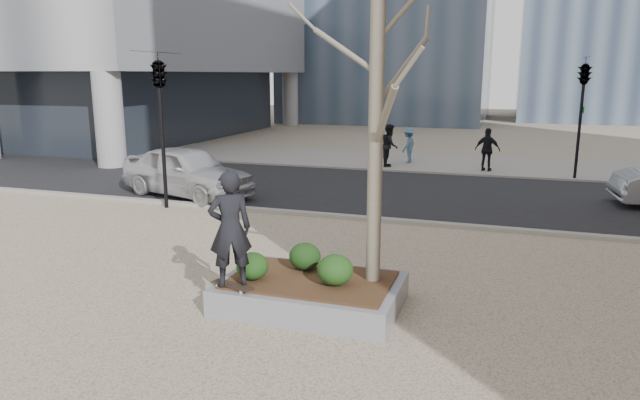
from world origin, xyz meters
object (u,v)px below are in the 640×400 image
(skateboard, at_px, (232,287))
(skateboarder, at_px, (230,229))
(planter, at_px, (311,293))
(police_car, at_px, (187,171))

(skateboard, distance_m, skateboarder, 0.98)
(skateboarder, bearing_deg, planter, -179.04)
(planter, relative_size, skateboard, 3.85)
(planter, xyz_separation_m, police_car, (-6.74, 7.20, 0.60))
(planter, bearing_deg, skateboarder, -145.64)
(skateboard, xyz_separation_m, police_car, (-5.64, 7.95, 0.34))
(skateboard, distance_m, police_car, 9.75)
(planter, xyz_separation_m, skateboard, (-1.10, -0.75, 0.26))
(planter, distance_m, skateboarder, 1.82)
(planter, height_order, skateboarder, skateboarder)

